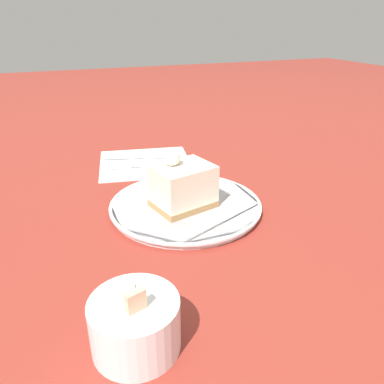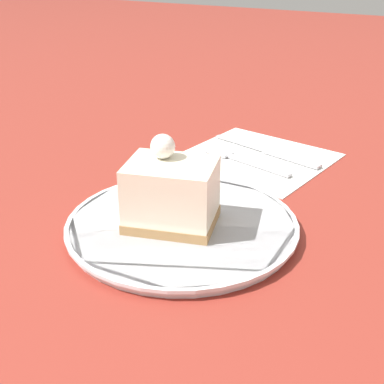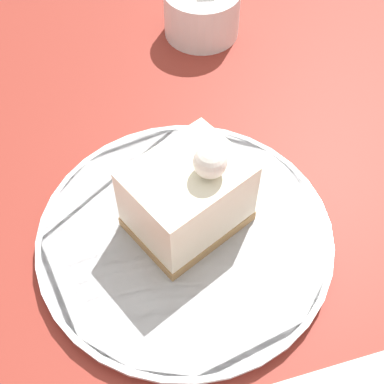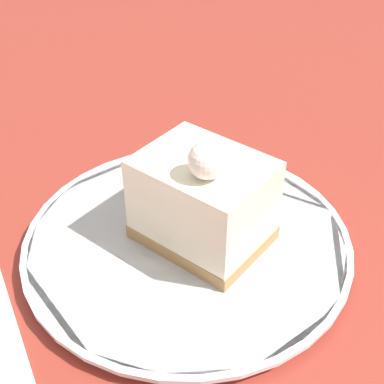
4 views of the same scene
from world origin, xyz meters
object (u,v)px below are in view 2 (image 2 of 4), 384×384
at_px(plate, 181,226).
at_px(fork, 238,158).
at_px(cake_slice, 171,193).
at_px(knife, 275,153).

xyz_separation_m(plate, fork, (0.23, 0.03, -0.00)).
height_order(cake_slice, fork, cake_slice).
distance_m(cake_slice, knife, 0.28).
relative_size(plate, cake_slice, 2.35).
height_order(plate, fork, plate).
bearing_deg(knife, cake_slice, -169.18).
relative_size(plate, knife, 1.39).
relative_size(cake_slice, fork, 0.72).
bearing_deg(knife, fork, 152.88).
bearing_deg(knife, plate, -167.57).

